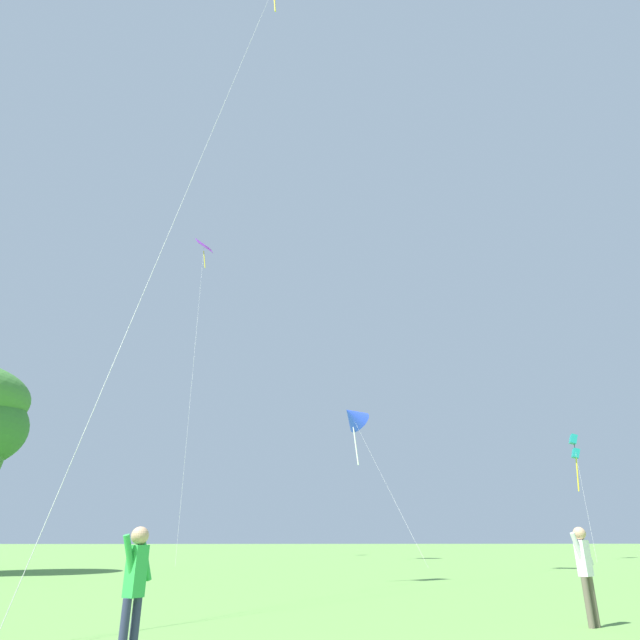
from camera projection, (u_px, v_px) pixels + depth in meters
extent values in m
cube|color=purple|center=(204.00, 246.00, 52.46)|extent=(1.79, 2.06, 1.38)
cylinder|color=#3F382D|center=(204.00, 246.00, 52.46)|extent=(1.37, 0.80, 0.55)
cylinder|color=yellow|center=(204.00, 259.00, 51.82)|extent=(0.40, 0.27, 1.87)
cylinder|color=silver|center=(193.00, 366.00, 41.83)|extent=(2.10, 11.97, 27.43)
cylinder|color=yellow|center=(275.00, 1.00, 27.73)|extent=(0.19, 0.11, 1.43)
cylinder|color=silver|center=(215.00, 125.00, 17.79)|extent=(2.82, 11.03, 27.82)
cube|color=teal|center=(573.00, 439.00, 45.66)|extent=(0.84, 0.90, 0.85)
cube|color=teal|center=(576.00, 453.00, 45.23)|extent=(0.84, 0.90, 0.85)
cylinder|color=#3F382D|center=(574.00, 446.00, 45.44)|extent=(0.05, 0.05, 1.65)
cylinder|color=yellow|center=(577.00, 473.00, 44.55)|extent=(0.49, 0.29, 2.87)
cylinder|color=silver|center=(585.00, 499.00, 40.50)|extent=(3.54, 6.94, 8.44)
cone|color=blue|center=(353.00, 416.00, 43.61)|extent=(3.09, 2.95, 2.52)
cylinder|color=silver|center=(356.00, 445.00, 42.58)|extent=(0.43, 0.53, 3.05)
cylinder|color=silver|center=(384.00, 479.00, 36.73)|extent=(2.63, 10.73, 10.36)
cylinder|color=#2D3351|center=(123.00, 636.00, 6.29)|extent=(0.10, 0.10, 0.77)
cylinder|color=#2D3351|center=(134.00, 634.00, 6.42)|extent=(0.10, 0.10, 0.77)
cube|color=green|center=(136.00, 571.00, 6.61)|extent=(0.25, 0.26, 0.58)
cylinder|color=green|center=(130.00, 558.00, 6.57)|extent=(0.21, 0.26, 0.54)
cylinder|color=green|center=(145.00, 557.00, 6.76)|extent=(0.21, 0.26, 0.54)
sphere|color=tan|center=(140.00, 536.00, 6.76)|extent=(0.21, 0.21, 0.21)
cylinder|color=#665B4C|center=(588.00, 602.00, 9.51)|extent=(0.11, 0.11, 0.80)
cylinder|color=#665B4C|center=(593.00, 602.00, 9.60)|extent=(0.11, 0.11, 0.80)
cube|color=white|center=(583.00, 558.00, 9.82)|extent=(0.27, 0.26, 0.60)
cylinder|color=white|center=(578.00, 549.00, 9.81)|extent=(0.27, 0.21, 0.56)
cylinder|color=white|center=(586.00, 549.00, 9.94)|extent=(0.27, 0.21, 0.56)
sphere|color=tan|center=(579.00, 533.00, 9.97)|extent=(0.22, 0.22, 0.22)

